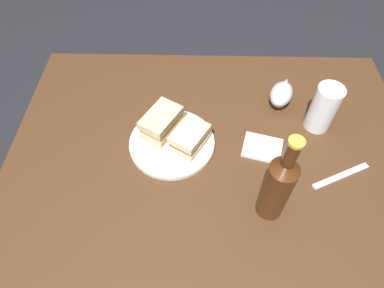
{
  "coord_description": "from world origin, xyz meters",
  "views": [
    {
      "loc": [
        -0.05,
        -0.53,
        1.5
      ],
      "look_at": [
        -0.06,
        0.02,
        0.75
      ],
      "focal_mm": 30.57,
      "sensor_mm": 36.0,
      "label": 1
    }
  ],
  "objects_px": {
    "fork": "(341,176)",
    "plate": "(172,143)",
    "napkin": "(262,148)",
    "gravy_boat": "(281,94)",
    "pint_glass": "(322,111)",
    "sandwich_half_left": "(190,138)",
    "sandwich_half_right": "(161,123)",
    "cider_bottle": "(278,186)"
  },
  "relations": [
    {
      "from": "fork",
      "to": "plate",
      "type": "bearing_deg",
      "value": -36.81
    },
    {
      "from": "napkin",
      "to": "gravy_boat",
      "type": "bearing_deg",
      "value": 68.42
    },
    {
      "from": "plate",
      "to": "pint_glass",
      "type": "height_order",
      "value": "pint_glass"
    },
    {
      "from": "plate",
      "to": "gravy_boat",
      "type": "xyz_separation_m",
      "value": [
        0.34,
        0.17,
        0.04
      ]
    },
    {
      "from": "napkin",
      "to": "pint_glass",
      "type": "bearing_deg",
      "value": 28.39
    },
    {
      "from": "sandwich_half_left",
      "to": "gravy_boat",
      "type": "distance_m",
      "value": 0.34
    },
    {
      "from": "sandwich_half_right",
      "to": "napkin",
      "type": "relative_size",
      "value": 1.32
    },
    {
      "from": "sandwich_half_left",
      "to": "gravy_boat",
      "type": "relative_size",
      "value": 1.07
    },
    {
      "from": "gravy_boat",
      "to": "napkin",
      "type": "distance_m",
      "value": 0.2
    },
    {
      "from": "cider_bottle",
      "to": "fork",
      "type": "bearing_deg",
      "value": 25.36
    },
    {
      "from": "sandwich_half_right",
      "to": "plate",
      "type": "bearing_deg",
      "value": -53.35
    },
    {
      "from": "plate",
      "to": "fork",
      "type": "bearing_deg",
      "value": -12.14
    },
    {
      "from": "sandwich_half_left",
      "to": "cider_bottle",
      "type": "xyz_separation_m",
      "value": [
        0.21,
        -0.19,
        0.07
      ]
    },
    {
      "from": "napkin",
      "to": "plate",
      "type": "bearing_deg",
      "value": 177.78
    },
    {
      "from": "pint_glass",
      "to": "gravy_boat",
      "type": "distance_m",
      "value": 0.14
    },
    {
      "from": "pint_glass",
      "to": "cider_bottle",
      "type": "xyz_separation_m",
      "value": [
        -0.18,
        -0.28,
        0.05
      ]
    },
    {
      "from": "sandwich_half_left",
      "to": "sandwich_half_right",
      "type": "height_order",
      "value": "sandwich_half_right"
    },
    {
      "from": "cider_bottle",
      "to": "fork",
      "type": "distance_m",
      "value": 0.26
    },
    {
      "from": "sandwich_half_left",
      "to": "cider_bottle",
      "type": "height_order",
      "value": "cider_bottle"
    },
    {
      "from": "napkin",
      "to": "fork",
      "type": "distance_m",
      "value": 0.22
    },
    {
      "from": "sandwich_half_left",
      "to": "pint_glass",
      "type": "height_order",
      "value": "pint_glass"
    },
    {
      "from": "cider_bottle",
      "to": "napkin",
      "type": "relative_size",
      "value": 2.62
    },
    {
      "from": "cider_bottle",
      "to": "fork",
      "type": "height_order",
      "value": "cider_bottle"
    },
    {
      "from": "sandwich_half_right",
      "to": "fork",
      "type": "xyz_separation_m",
      "value": [
        0.5,
        -0.14,
        -0.04
      ]
    },
    {
      "from": "fork",
      "to": "cider_bottle",
      "type": "bearing_deg",
      "value": 0.69
    },
    {
      "from": "gravy_boat",
      "to": "sandwich_half_left",
      "type": "bearing_deg",
      "value": -147.67
    },
    {
      "from": "gravy_boat",
      "to": "napkin",
      "type": "relative_size",
      "value": 1.13
    },
    {
      "from": "pint_glass",
      "to": "napkin",
      "type": "bearing_deg",
      "value": -151.61
    },
    {
      "from": "plate",
      "to": "sandwich_half_left",
      "type": "relative_size",
      "value": 1.88
    },
    {
      "from": "sandwich_half_right",
      "to": "napkin",
      "type": "height_order",
      "value": "sandwich_half_right"
    },
    {
      "from": "sandwich_half_left",
      "to": "fork",
      "type": "distance_m",
      "value": 0.43
    },
    {
      "from": "sandwich_half_right",
      "to": "cider_bottle",
      "type": "height_order",
      "value": "cider_bottle"
    },
    {
      "from": "pint_glass",
      "to": "napkin",
      "type": "xyz_separation_m",
      "value": [
        -0.17,
        -0.09,
        -0.06
      ]
    },
    {
      "from": "plate",
      "to": "fork",
      "type": "relative_size",
      "value": 1.38
    },
    {
      "from": "cider_bottle",
      "to": "napkin",
      "type": "xyz_separation_m",
      "value": [
        0.0,
        0.19,
        -0.11
      ]
    },
    {
      "from": "sandwich_half_left",
      "to": "cider_bottle",
      "type": "distance_m",
      "value": 0.29
    },
    {
      "from": "sandwich_half_right",
      "to": "pint_glass",
      "type": "xyz_separation_m",
      "value": [
        0.47,
        0.04,
        0.02
      ]
    },
    {
      "from": "cider_bottle",
      "to": "napkin",
      "type": "distance_m",
      "value": 0.22
    },
    {
      "from": "napkin",
      "to": "sandwich_half_left",
      "type": "bearing_deg",
      "value": 179.37
    },
    {
      "from": "gravy_boat",
      "to": "napkin",
      "type": "height_order",
      "value": "gravy_boat"
    },
    {
      "from": "sandwich_half_left",
      "to": "fork",
      "type": "height_order",
      "value": "sandwich_half_left"
    },
    {
      "from": "plate",
      "to": "gravy_boat",
      "type": "height_order",
      "value": "gravy_boat"
    }
  ]
}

